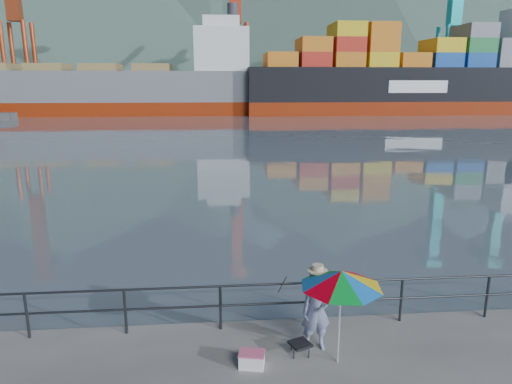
# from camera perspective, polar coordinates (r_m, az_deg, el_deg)

# --- Properties ---
(harbor_water) EXTENTS (500.00, 280.00, 0.00)m
(harbor_water) POSITION_cam_1_polar(r_m,az_deg,el_deg) (137.35, -5.49, 11.33)
(harbor_water) COLOR slate
(harbor_water) RESTS_ON ground
(far_dock) EXTENTS (200.00, 40.00, 0.40)m
(far_dock) POSITION_cam_1_polar(r_m,az_deg,el_deg) (100.78, 0.16, 10.60)
(far_dock) COLOR #514F4C
(far_dock) RESTS_ON ground
(guardrail) EXTENTS (22.00, 0.06, 1.03)m
(guardrail) POSITION_cam_1_polar(r_m,az_deg,el_deg) (10.15, -10.30, -14.18)
(guardrail) COLOR #2D3033
(guardrail) RESTS_ON ground
(mountains) EXTENTS (600.00, 332.80, 80.00)m
(mountains) POSITION_cam_1_polar(r_m,az_deg,el_deg) (220.39, 5.32, 21.42)
(mountains) COLOR #385147
(mountains) RESTS_ON ground
(port_cranes) EXTENTS (116.00, 28.00, 38.40)m
(port_cranes) POSITION_cam_1_polar(r_m,az_deg,el_deg) (96.66, 13.97, 19.60)
(port_cranes) COLOR #B6401D
(port_cranes) RESTS_ON ground
(container_stacks) EXTENTS (58.00, 8.40, 7.80)m
(container_stacks) POSITION_cam_1_polar(r_m,az_deg,el_deg) (105.84, 12.67, 11.94)
(container_stacks) COLOR yellow
(container_stacks) RESTS_ON ground
(fisherman) EXTENTS (0.62, 0.43, 1.64)m
(fisherman) POSITION_cam_1_polar(r_m,az_deg,el_deg) (9.37, 7.55, -14.48)
(fisherman) COLOR navy
(fisherman) RESTS_ON ground
(beach_umbrella) EXTENTS (1.86, 1.86, 1.87)m
(beach_umbrella) POSITION_cam_1_polar(r_m,az_deg,el_deg) (8.60, 10.62, -10.65)
(beach_umbrella) COLOR white
(beach_umbrella) RESTS_ON ground
(folding_stool) EXTENTS (0.49, 0.49, 0.25)m
(folding_stool) POSITION_cam_1_polar(r_m,az_deg,el_deg) (9.49, 5.53, -18.84)
(folding_stool) COLOR black
(folding_stool) RESTS_ON ground
(cooler_bag) EXTENTS (0.51, 0.39, 0.27)m
(cooler_bag) POSITION_cam_1_polar(r_m,az_deg,el_deg) (9.11, -0.53, -20.28)
(cooler_bag) COLOR silver
(cooler_bag) RESTS_ON ground
(fishing_rod) EXTENTS (0.08, 1.59, 1.12)m
(fishing_rod) POSITION_cam_1_polar(r_m,az_deg,el_deg) (10.57, 3.19, -15.99)
(fishing_rod) COLOR black
(fishing_rod) RESTS_ON ground
(bulk_carrier) EXTENTS (55.46, 9.60, 14.50)m
(bulk_carrier) POSITION_cam_1_polar(r_m,az_deg,el_deg) (82.48, -15.54, 12.29)
(bulk_carrier) COLOR maroon
(bulk_carrier) RESTS_ON ground
(container_ship) EXTENTS (56.02, 9.34, 18.10)m
(container_ship) POSITION_cam_1_polar(r_m,az_deg,el_deg) (86.61, 19.41, 13.25)
(container_ship) COLOR maroon
(container_ship) RESTS_ON ground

